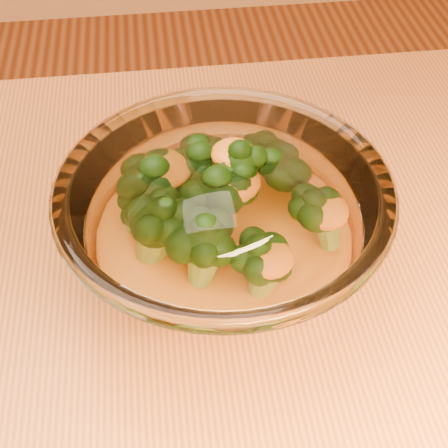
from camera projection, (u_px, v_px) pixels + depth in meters
name	position (u px, v px, depth m)	size (l,w,h in m)	color
table	(102.00, 441.00, 0.52)	(1.20, 0.80, 0.75)	#C06539
glass_bowl	(224.00, 229.00, 0.47)	(0.24, 0.24, 0.11)	white
cheese_sauce	(224.00, 249.00, 0.49)	(0.14, 0.14, 0.04)	orange
broccoli_heap	(214.00, 203.00, 0.47)	(0.17, 0.15, 0.07)	black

